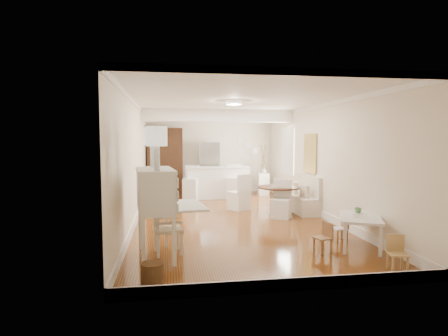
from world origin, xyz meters
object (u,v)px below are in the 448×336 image
object	(u,v)px
pantry_cabinet	(165,161)
sideboard	(263,184)
kids_chair_c	(398,253)
kids_table	(360,231)
wicker_basket	(152,274)
gustavian_armchair	(168,229)
fridge	(219,168)
secretary_bureau	(156,213)
dining_table	(279,201)
slip_chair_far	(239,192)
kids_chair_b	(340,228)
bar_stool_left	(191,183)
breakfast_counter	(218,182)
bar_stool_right	(234,182)
kids_chair_a	(323,238)
slip_chair_near	(281,199)

from	to	relation	value
pantry_cabinet	sideboard	bearing A→B (deg)	-9.42
kids_chair_c	kids_table	bearing A→B (deg)	99.16
wicker_basket	pantry_cabinet	distance (m)	8.27
gustavian_armchair	wicker_basket	distance (m)	1.41
kids_chair_c	fridge	world-z (taller)	fridge
secretary_bureau	dining_table	bearing A→B (deg)	38.59
slip_chair_far	pantry_cabinet	size ratio (longest dim) A/B	0.43
secretary_bureau	gustavian_armchair	size ratio (longest dim) A/B	1.71
kids_chair_b	dining_table	distance (m)	2.65
kids_chair_c	bar_stool_left	world-z (taller)	bar_stool_left
pantry_cabinet	breakfast_counter	bearing A→B (deg)	-32.43
secretary_bureau	breakfast_counter	bearing A→B (deg)	66.29
secretary_bureau	wicker_basket	bearing A→B (deg)	-97.23
secretary_bureau	sideboard	size ratio (longest dim) A/B	1.87
slip_chair_far	bar_stool_right	size ratio (longest dim) A/B	0.89
kids_chair_a	bar_stool_right	xyz separation A→B (m)	(-0.52, 5.82, 0.30)
dining_table	fridge	xyz separation A→B (m)	(-1.00, 3.93, 0.54)
bar_stool_left	kids_chair_b	bearing A→B (deg)	-46.43
kids_table	fridge	xyz separation A→B (m)	(-1.60, 6.92, 0.62)
gustavian_armchair	kids_chair_b	world-z (taller)	gustavian_armchair
sideboard	kids_chair_a	bearing A→B (deg)	-86.82
wicker_basket	kids_chair_c	xyz separation A→B (m)	(3.53, 0.02, 0.11)
wicker_basket	kids_table	world-z (taller)	kids_table
kids_chair_b	kids_chair_a	bearing A→B (deg)	-49.57
gustavian_armchair	fridge	bearing A→B (deg)	-23.17
wicker_basket	sideboard	bearing A→B (deg)	65.58
slip_chair_near	kids_chair_a	bearing A→B (deg)	-64.37
sideboard	breakfast_counter	bearing A→B (deg)	-153.64
slip_chair_far	breakfast_counter	xyz separation A→B (m)	(-0.31, 2.09, 0.02)
slip_chair_near	sideboard	bearing A→B (deg)	110.29
kids_chair_a	sideboard	distance (m)	6.66
kids_chair_c	bar_stool_right	distance (m)	6.95
fridge	secretary_bureau	bearing A→B (deg)	-106.01
kids_chair_b	bar_stool_left	size ratio (longest dim) A/B	0.47
slip_chair_far	fridge	bearing A→B (deg)	-120.02
gustavian_armchair	kids_chair_c	distance (m)	3.59
bar_stool_left	wicker_basket	bearing A→B (deg)	-79.71
wicker_basket	slip_chair_near	xyz separation A→B (m)	(2.94, 3.84, 0.32)
wicker_basket	kids_chair_a	bearing A→B (deg)	20.09
kids_chair_a	bar_stool_left	distance (m)	6.09
secretary_bureau	gustavian_armchair	xyz separation A→B (m)	(0.20, 0.16, -0.30)
kids_chair_b	slip_chair_far	world-z (taller)	slip_chair_far
slip_chair_far	dining_table	bearing A→B (deg)	106.17
wicker_basket	kids_chair_b	xyz separation A→B (m)	(3.40, 1.63, 0.11)
dining_table	sideboard	distance (m)	3.44
kids_chair_b	gustavian_armchair	bearing A→B (deg)	-90.10
kids_chair_b	sideboard	world-z (taller)	sideboard
gustavian_armchair	bar_stool_right	world-z (taller)	bar_stool_right
slip_chair_far	kids_chair_b	bearing A→B (deg)	78.56
wicker_basket	pantry_cabinet	world-z (taller)	pantry_cabinet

